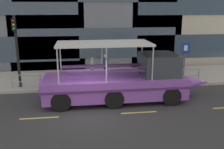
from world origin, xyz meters
The scene contains 11 objects.
ground_plane centered at (0.00, 0.00, 0.00)m, with size 120.00×120.00×0.00m, color #333335.
sidewalk centered at (0.00, 5.60, 0.09)m, with size 32.00×4.80×0.18m, color #A8A59E.
curb_edge centered at (0.00, 3.11, 0.09)m, with size 32.00×0.18×0.18m, color #B2ADA3.
lane_centreline centered at (0.00, -0.77, 0.00)m, with size 25.80×0.12×0.01m.
curb_guardrail centered at (1.48, 3.45, 0.77)m, with size 12.16×0.09×0.88m.
traffic_light_pole centered at (-4.15, 3.74, 2.84)m, with size 0.24×0.46×4.42m.
parking_sign centered at (6.77, 4.20, 1.92)m, with size 0.60×0.12×2.56m.
duck_tour_boat centered at (2.01, 1.12, 1.09)m, with size 9.52×2.62×3.24m.
pedestrian_near_bow centered at (4.40, 4.64, 1.09)m, with size 0.28×0.39×1.51m.
pedestrian_mid_left centered at (1.38, 4.97, 1.21)m, with size 0.35×0.40×1.71m.
pedestrian_mid_right centered at (0.47, 4.92, 1.10)m, with size 0.27×0.41×1.53m.
Camera 1 is at (-0.51, -12.18, 5.06)m, focal length 40.96 mm.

